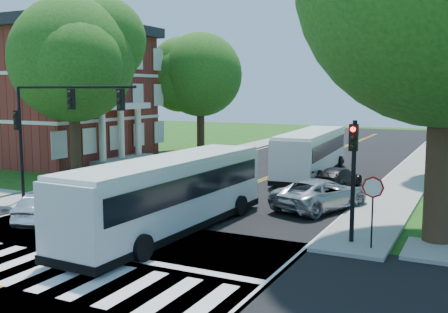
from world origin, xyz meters
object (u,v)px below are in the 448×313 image
Objects in this scene: signal_ne at (353,165)px; dark_sedan at (338,177)px; signal_nw at (54,116)px; suv at (321,194)px; hatchback at (49,207)px; bus_follow at (312,152)px; bus_lead at (170,193)px.

signal_ne is 1.08× the size of dark_sedan.
suv is (11.44, 5.22, -3.64)m from signal_nw.
hatchback is (-12.30, -2.31, -2.30)m from signal_ne.
signal_nw is 17.01m from bus_follow.
signal_nw is at bearing -179.95° from signal_ne.
signal_ne reaches higher than bus_follow.
hatchback is 0.75× the size of suv.
dark_sedan is (10.79, 11.12, -3.78)m from signal_nw.
bus_follow reaches higher than suv.
signal_nw is 1.62× the size of signal_ne.
signal_nw is at bearing -8.30° from bus_lead.
bus_follow is 4.58m from dark_sedan.
signal_ne is at bearing 108.00° from bus_follow.
signal_ne is 15.91m from bus_follow.
signal_nw is 15.94m from dark_sedan.
bus_lead is 5.60m from hatchback.
bus_lead is at bearing 78.10° from suv.
signal_nw is at bearing 57.05° from bus_follow.
suv is (-2.61, 5.21, -2.22)m from signal_ne.
bus_follow reaches higher than dark_sedan.
signal_nw is 0.62× the size of bus_follow.
bus_follow is (-5.96, 14.68, -1.41)m from signal_ne.
bus_follow is 2.91× the size of hatchback.
bus_lead is at bearing -10.38° from signal_nw.
signal_nw reaches higher than bus_follow.
signal_nw is 0.62× the size of bus_lead.
signal_nw is 7.83m from bus_lead.
dark_sedan is at bearing 122.92° from bus_follow.
bus_lead is at bearing 82.99° from dark_sedan.
suv is (3.35, -9.47, -0.82)m from bus_follow.
signal_ne is 0.38× the size of bus_follow.
hatchback is at bearing 12.27° from bus_lead.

